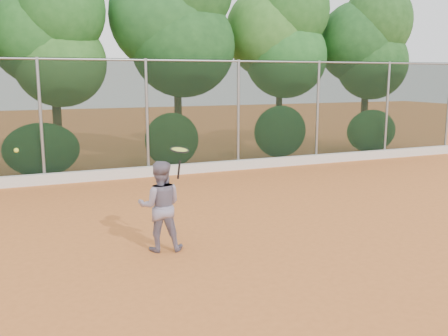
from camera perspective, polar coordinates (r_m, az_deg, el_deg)
name	(u,v)px	position (r m, az deg, el deg)	size (l,w,h in m)	color
ground	(246,246)	(9.02, 2.47, -8.91)	(80.00, 80.00, 0.00)	#C86B2F
concrete_curb	(150,171)	(15.23, -8.45, -0.39)	(24.00, 0.20, 0.30)	silver
tennis_player	(160,206)	(8.68, -7.30, -4.33)	(0.77, 0.60, 1.58)	gray
chainlink_fence	(147,114)	(15.18, -8.79, 6.08)	(24.09, 0.09, 3.50)	black
foliage_backdrop	(113,31)	(17.02, -12.56, 14.99)	(23.70, 3.63, 7.55)	#422E19
tennis_racket	(180,152)	(8.44, -5.10, 1.82)	(0.42, 0.42, 0.56)	black
tennis_ball_in_flight	(16,150)	(7.97, -22.65, 1.88)	(0.07, 0.07, 0.07)	#DDEA35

